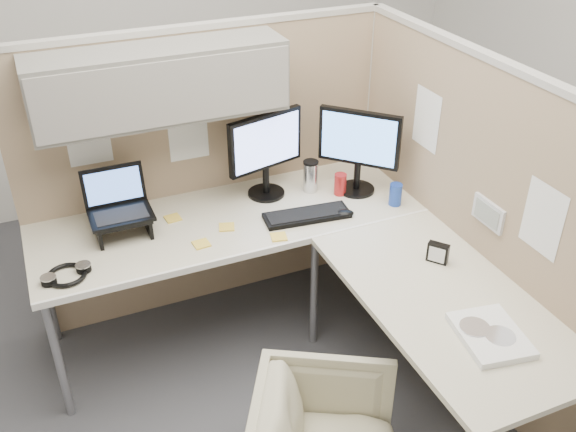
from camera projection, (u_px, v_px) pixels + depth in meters
name	position (u px, v px, depth m)	size (l,w,h in m)	color
ground	(289.00, 384.00, 3.29)	(4.50, 4.50, 0.00)	#3A3A3F
partition_back	(187.00, 134.00, 3.29)	(2.00, 0.36, 1.63)	tan
partition_right	(465.00, 219.00, 3.11)	(0.07, 2.03, 1.63)	tan
desk	(303.00, 256.00, 3.07)	(2.00, 1.98, 0.73)	beige
monitor_left	(266.00, 149.00, 3.35)	(0.44, 0.20, 0.47)	black
monitor_right	(359.00, 145.00, 3.39)	(0.33, 0.34, 0.47)	black
laptop_station	(120.00, 211.00, 3.11)	(0.30, 0.26, 0.31)	black
keyboard	(307.00, 215.00, 3.28)	(0.44, 0.15, 0.02)	black
mouse	(345.00, 213.00, 3.29)	(0.09, 0.06, 0.03)	black
travel_mug	(311.00, 176.00, 3.49)	(0.08, 0.08, 0.18)	silver
soda_can_green	(395.00, 194.00, 3.37)	(0.07, 0.07, 0.12)	#1E3FA5
soda_can_silver	(340.00, 184.00, 3.47)	(0.07, 0.07, 0.12)	#B21E1E
sticky_note_c	(173.00, 218.00, 3.28)	(0.08, 0.08, 0.01)	gold
sticky_note_b	(279.00, 237.00, 3.13)	(0.08, 0.08, 0.01)	gold
sticky_note_a	(201.00, 244.00, 3.08)	(0.08, 0.08, 0.01)	gold
sticky_note_d	(227.00, 227.00, 3.21)	(0.08, 0.08, 0.01)	gold
headphones	(67.00, 275.00, 2.85)	(0.22, 0.21, 0.03)	black
paper_stack	(490.00, 335.00, 2.51)	(0.29, 0.34, 0.03)	white
desk_clock	(438.00, 253.00, 2.93)	(0.09, 0.10, 0.10)	black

